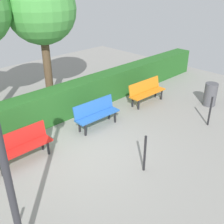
{
  "coord_description": "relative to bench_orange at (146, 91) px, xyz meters",
  "views": [
    {
      "loc": [
        3.83,
        5.02,
        4.36
      ],
      "look_at": [
        -1.47,
        -0.37,
        0.55
      ],
      "focal_mm": 43.19,
      "sensor_mm": 36.0,
      "label": 1
    }
  ],
  "objects": [
    {
      "name": "railing_post_near",
      "position": [
        -0.06,
        2.55,
        0.02
      ],
      "size": [
        0.06,
        0.06,
        1.0
      ],
      "primitive_type": "cylinder",
      "color": "black",
      "rests_on": "ground_plane"
    },
    {
      "name": "railing_post_mid",
      "position": [
        3.22,
        2.55,
        0.02
      ],
      "size": [
        0.06,
        0.06,
        1.0
      ],
      "primitive_type": "cylinder",
      "color": "black",
      "rests_on": "ground_plane"
    },
    {
      "name": "bench_orange",
      "position": [
        0.0,
        0.0,
        0.0
      ],
      "size": [
        1.65,
        0.52,
        0.86
      ],
      "rotation": [
        0.0,
        0.0,
        -0.03
      ],
      "color": "orange",
      "rests_on": "ground_plane"
    },
    {
      "name": "ground_plane",
      "position": [
        3.76,
        0.82,
        -0.48
      ],
      "size": [
        18.05,
        18.05,
        0.0
      ],
      "primitive_type": "plane",
      "color": "gray"
    },
    {
      "name": "trash_bin",
      "position": [
        -1.52,
        1.82,
        -0.05
      ],
      "size": [
        0.46,
        0.46,
        0.87
      ],
      "primitive_type": "cylinder",
      "color": "#4C4C51",
      "rests_on": "ground_plane"
    },
    {
      "name": "bench_red",
      "position": [
        5.2,
        0.06,
        -0.0
      ],
      "size": [
        1.6,
        0.47,
        0.86
      ],
      "rotation": [
        0.0,
        0.0,
        -0.01
      ],
      "color": "red",
      "rests_on": "ground_plane"
    },
    {
      "name": "bench_blue",
      "position": [
        2.58,
        0.04,
        -0.0
      ],
      "size": [
        1.56,
        0.51,
        0.86
      ],
      "rotation": [
        0.0,
        0.0,
        -0.03
      ],
      "color": "blue",
      "rests_on": "ground_plane"
    },
    {
      "name": "hedge_row",
      "position": [
        2.55,
        -1.28,
        0.06
      ],
      "size": [
        14.05,
        0.69,
        1.08
      ],
      "primitive_type": "cube",
      "color": "#266023",
      "rests_on": "ground_plane"
    },
    {
      "name": "tree_near",
      "position": [
        2.51,
        -2.74,
        2.88
      ],
      "size": [
        2.41,
        2.41,
        4.6
      ],
      "color": "brown",
      "rests_on": "ground_plane"
    }
  ]
}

